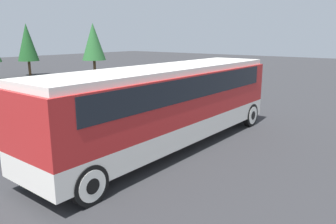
% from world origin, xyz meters
% --- Properties ---
extents(ground_plane, '(120.00, 120.00, 0.00)m').
position_xyz_m(ground_plane, '(0.00, 0.00, 0.00)').
color(ground_plane, '#2D2D30').
extents(tour_bus, '(11.46, 2.64, 3.12)m').
position_xyz_m(tour_bus, '(0.10, 0.00, 1.88)').
color(tour_bus, silver).
rests_on(tour_bus, ground_plane).
extents(parked_car_near, '(4.41, 1.84, 1.38)m').
position_xyz_m(parked_car_near, '(-0.45, 6.52, 0.70)').
color(parked_car_near, '#2D5638').
rests_on(parked_car_near, ground_plane).
extents(tree_center, '(2.44, 2.44, 5.53)m').
position_xyz_m(tree_center, '(13.01, 20.13, 3.62)').
color(tree_center, brown).
rests_on(tree_center, ground_plane).
extents(tree_right, '(2.18, 2.18, 5.54)m').
position_xyz_m(tree_right, '(9.31, 26.56, 3.54)').
color(tree_right, brown).
rests_on(tree_right, ground_plane).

